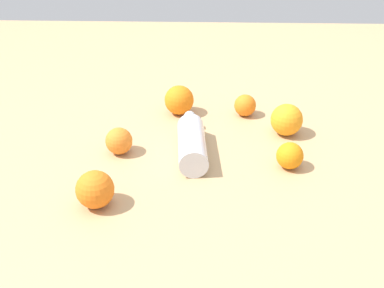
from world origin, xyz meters
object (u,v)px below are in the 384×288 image
object	(u,v)px
orange_2	(245,105)
orange_5	(287,120)
water_bottle	(192,140)
orange_1	(179,100)
orange_0	(290,156)
orange_3	(95,189)
orange_4	(119,141)

from	to	relation	value
orange_2	orange_5	size ratio (longest dim) A/B	0.74
water_bottle	orange_1	distance (m)	0.22
orange_0	orange_1	world-z (taller)	orange_1
water_bottle	orange_1	bearing A→B (deg)	6.87
orange_1	water_bottle	bearing A→B (deg)	-168.72
water_bottle	orange_0	bearing A→B (deg)	-109.86
orange_1	orange_2	xyz separation A→B (m)	(-0.01, -0.19, -0.01)
orange_2	orange_0	bearing A→B (deg)	-162.88
orange_5	orange_2	bearing A→B (deg)	42.39
water_bottle	orange_2	size ratio (longest dim) A/B	4.11
orange_3	orange_5	bearing A→B (deg)	-52.96
orange_0	orange_1	size ratio (longest dim) A/B	0.75
orange_5	water_bottle	bearing A→B (deg)	112.69
water_bottle	orange_4	distance (m)	0.18
orange_0	orange_3	xyz separation A→B (m)	(-0.16, 0.42, 0.01)
orange_2	orange_3	distance (m)	0.55
orange_0	orange_5	bearing A→B (deg)	-5.36
orange_5	orange_0	bearing A→B (deg)	174.64
orange_1	orange_0	bearing A→B (deg)	-135.90
orange_0	orange_3	world-z (taller)	orange_3
orange_0	water_bottle	bearing A→B (deg)	74.54
orange_3	orange_5	world-z (taller)	orange_5
orange_1	orange_3	xyz separation A→B (m)	(-0.44, 0.14, -0.00)
orange_0	orange_4	size ratio (longest dim) A/B	0.95
orange_0	orange_1	xyz separation A→B (m)	(0.28, 0.27, 0.01)
orange_1	orange_2	distance (m)	0.19
orange_2	water_bottle	bearing A→B (deg)	145.84
orange_0	orange_3	bearing A→B (deg)	111.07
orange_2	orange_3	size ratio (longest dim) A/B	0.79
water_bottle	orange_2	distance (m)	0.26
water_bottle	orange_3	distance (m)	0.29
orange_4	orange_5	bearing A→B (deg)	-75.02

